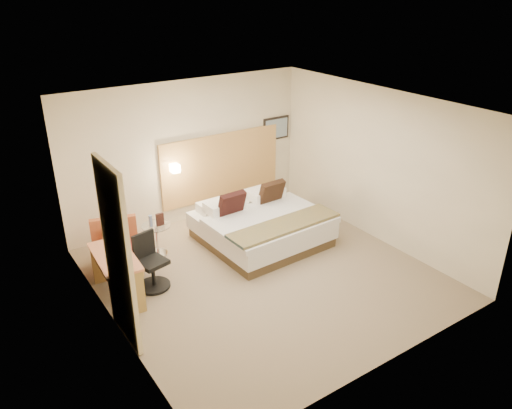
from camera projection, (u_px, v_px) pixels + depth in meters
floor at (264, 274)px, 7.99m from camera, size 4.80×5.00×0.02m
ceiling at (265, 106)px, 6.87m from camera, size 4.80×5.00×0.02m
wall_back at (188, 152)px, 9.32m from camera, size 4.80×0.02×2.70m
wall_front at (394, 271)px, 5.53m from camera, size 4.80×0.02×2.70m
wall_left at (106, 240)px, 6.20m from camera, size 0.02×5.00×2.70m
wall_right at (378, 166)px, 8.66m from camera, size 0.02×5.00×2.70m
headboard_panel at (222, 166)px, 9.81m from camera, size 2.60×0.04×1.30m
art_frame at (276, 128)px, 10.27m from camera, size 0.62×0.03×0.47m
art_canvas at (277, 128)px, 10.25m from camera, size 0.54×0.01×0.39m
lamp_arm at (173, 167)px, 9.16m from camera, size 0.02×0.12×0.02m
lamp_shade at (175, 168)px, 9.11m from camera, size 0.15×0.15×0.15m
curtain at (118, 256)px, 6.09m from camera, size 0.06×0.90×2.42m
bottle_a at (151, 221)px, 8.27m from camera, size 0.06×0.06×0.20m
menu_folder at (160, 219)px, 8.30m from camera, size 0.13×0.06×0.22m
bed at (261, 225)px, 8.86m from camera, size 2.07×2.02×0.98m
lounge_chair at (116, 249)px, 8.10m from camera, size 0.89×0.83×0.78m
side_table at (157, 238)px, 8.44m from camera, size 0.51×0.51×0.55m
desk at (117, 264)px, 7.19m from camera, size 0.59×1.16×0.71m
desk_chair at (151, 266)px, 7.52m from camera, size 0.59×0.59×0.87m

